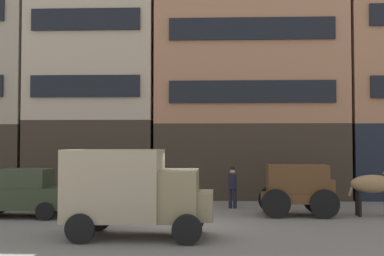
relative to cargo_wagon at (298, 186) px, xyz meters
The scene contains 9 objects.
ground_plane 5.45m from the cargo_wagon, 151.00° to the right, with size 120.00×120.00×0.00m, color slate.
building_center_left 13.73m from the cargo_wagon, 141.88° to the left, with size 7.04×6.52×14.58m.
building_center_right 10.59m from the cargo_wagon, 100.18° to the left, with size 10.23×6.52×16.79m.
cargo_wagon is the anchor object (origin of this frame).
draft_horse 2.95m from the cargo_wagon, ahead, with size 2.35×0.64×2.30m.
delivery_truck_near 7.18m from the cargo_wagon, 142.99° to the right, with size 4.39×2.22×2.62m.
sedan_light 10.67m from the cargo_wagon, behind, with size 3.73×1.92×1.83m.
pedestrian_officer 3.17m from the cargo_wagon, 140.64° to the left, with size 0.44×0.44×1.79m.
fire_hydrant_curbside 11.48m from the cargo_wagon, 165.19° to the left, with size 0.24×0.24×0.83m.
Camera 1 is at (1.18, -15.44, 2.78)m, focal length 42.94 mm.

